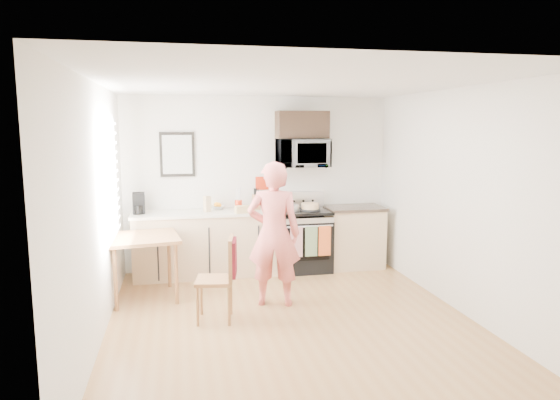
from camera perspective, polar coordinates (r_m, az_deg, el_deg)
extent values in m
plane|color=#9B6B3C|center=(5.71, 1.41, -13.78)|extent=(4.60, 4.60, 0.00)
cube|color=white|center=(7.59, -2.46, 1.94)|extent=(4.00, 0.04, 2.60)
cube|color=white|center=(3.20, 10.87, -7.23)|extent=(4.00, 0.04, 2.60)
cube|color=white|center=(5.28, -20.20, -1.44)|extent=(0.04, 4.60, 2.60)
cube|color=white|center=(6.12, 20.03, -0.14)|extent=(0.04, 4.60, 2.60)
cube|color=silver|center=(5.30, 1.52, 13.22)|extent=(4.00, 4.60, 0.04)
cube|color=silver|center=(6.03, -19.03, 2.19)|extent=(0.02, 1.40, 1.50)
cube|color=white|center=(6.03, -18.93, 2.19)|extent=(0.01, 1.30, 1.40)
cube|color=#D2B286|center=(7.36, -8.23, -5.08)|extent=(2.10, 0.60, 0.90)
cube|color=beige|center=(7.26, -8.31, -1.47)|extent=(2.14, 0.64, 0.04)
cube|color=#D2B286|center=(7.80, 8.39, -4.30)|extent=(0.84, 0.60, 0.90)
cube|color=black|center=(7.71, 8.46, -0.89)|extent=(0.88, 0.64, 0.04)
cube|color=black|center=(7.56, 2.71, -5.12)|extent=(0.76, 0.65, 0.77)
cube|color=black|center=(7.25, 3.33, -5.20)|extent=(0.61, 0.02, 0.45)
cube|color=silver|center=(7.18, 3.35, -2.64)|extent=(0.74, 0.02, 0.14)
cylinder|color=silver|center=(7.15, 3.45, -3.03)|extent=(0.68, 0.02, 0.02)
cube|color=black|center=(7.46, 2.74, -1.28)|extent=(0.76, 0.65, 0.04)
cube|color=silver|center=(7.70, 2.24, 0.08)|extent=(0.76, 0.08, 0.24)
cube|color=beige|center=(7.14, 1.89, -4.83)|extent=(0.18, 0.02, 0.44)
cube|color=#59714B|center=(7.19, 3.60, -4.74)|extent=(0.18, 0.02, 0.44)
cube|color=#BA461B|center=(7.25, 5.13, -4.66)|extent=(0.18, 0.02, 0.44)
imported|color=silver|center=(7.46, 2.59, 5.37)|extent=(0.76, 0.51, 0.42)
cube|color=black|center=(7.50, 2.52, 8.60)|extent=(0.76, 0.35, 0.40)
cube|color=black|center=(7.44, -11.66, 5.12)|extent=(0.50, 0.03, 0.65)
cube|color=#AFB5AB|center=(7.42, -11.66, 5.11)|extent=(0.42, 0.01, 0.56)
cube|color=#B5280F|center=(7.58, -2.07, 1.93)|extent=(0.20, 0.02, 0.20)
imported|color=#C53636|center=(6.00, -0.71, -3.90)|extent=(0.72, 0.56, 1.75)
cube|color=brown|center=(6.46, -15.40, -4.20)|extent=(0.85, 0.85, 0.04)
cylinder|color=brown|center=(6.21, -18.30, -8.66)|extent=(0.05, 0.05, 0.76)
cylinder|color=brown|center=(6.25, -11.77, -8.28)|extent=(0.05, 0.05, 0.76)
cylinder|color=brown|center=(6.88, -18.42, -6.99)|extent=(0.05, 0.05, 0.76)
cylinder|color=brown|center=(6.92, -12.55, -6.66)|extent=(0.05, 0.05, 0.76)
cube|color=brown|center=(5.66, -7.51, -9.10)|extent=(0.46, 0.46, 0.04)
cube|color=brown|center=(5.57, -5.60, -6.66)|extent=(0.10, 0.40, 0.48)
cube|color=#500D12|center=(5.57, -5.35, -6.56)|extent=(0.12, 0.37, 0.40)
cylinder|color=brown|center=(5.59, -9.40, -11.95)|extent=(0.03, 0.03, 0.44)
cylinder|color=brown|center=(5.56, -5.84, -12.00)|extent=(0.03, 0.03, 0.44)
cylinder|color=brown|center=(5.91, -8.99, -10.81)|extent=(0.03, 0.03, 0.44)
cylinder|color=brown|center=(5.88, -5.63, -10.84)|extent=(0.03, 0.03, 0.44)
cube|color=brown|center=(7.38, -2.74, -0.23)|extent=(0.10, 0.14, 0.22)
cylinder|color=#B5280F|center=(7.41, -4.76, -0.52)|extent=(0.11, 0.11, 0.14)
imported|color=silver|center=(7.44, -7.09, -0.84)|extent=(0.28, 0.28, 0.05)
cube|color=tan|center=(7.22, -8.31, -0.46)|extent=(0.11, 0.11, 0.22)
cube|color=black|center=(7.28, -15.83, -0.34)|extent=(0.18, 0.21, 0.29)
cylinder|color=black|center=(7.20, -15.86, -1.03)|extent=(0.11, 0.11, 0.11)
cube|color=tan|center=(7.08, -4.02, -1.07)|extent=(0.30, 0.18, 0.10)
cylinder|color=black|center=(7.41, 3.46, -1.09)|extent=(0.31, 0.31, 0.02)
cylinder|color=tan|center=(7.40, 3.46, -0.68)|extent=(0.26, 0.26, 0.08)
sphere|color=silver|center=(7.58, 0.30, -0.17)|extent=(0.20, 0.20, 0.20)
cone|color=silver|center=(7.57, 0.30, 0.60)|extent=(0.06, 0.06, 0.06)
torus|color=black|center=(7.57, 0.30, 0.29)|extent=(0.18, 0.02, 0.18)
cylinder|color=silver|center=(7.31, 1.48, -0.92)|extent=(0.18, 0.18, 0.09)
cylinder|color=black|center=(7.17, 1.30, -0.81)|extent=(0.08, 0.16, 0.02)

